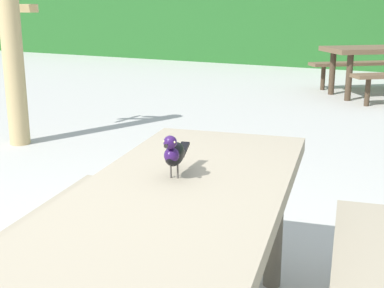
% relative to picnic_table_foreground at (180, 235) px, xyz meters
% --- Properties ---
extents(picnic_table_foreground, '(1.96, 1.98, 0.74)m').
position_rel_picnic_table_foreground_xyz_m(picnic_table_foreground, '(0.00, 0.00, 0.00)').
color(picnic_table_foreground, gray).
rests_on(picnic_table_foreground, ground).
extents(bird_grackle, '(0.11, 0.28, 0.18)m').
position_rel_picnic_table_foreground_xyz_m(bird_grackle, '(-0.08, 0.10, 0.29)').
color(bird_grackle, black).
rests_on(bird_grackle, picnic_table_foreground).
extents(picnic_table_mid_left, '(2.38, 2.38, 0.74)m').
position_rel_picnic_table_foreground_xyz_m(picnic_table_mid_left, '(-0.16, 6.84, 0.00)').
color(picnic_table_mid_left, brown).
rests_on(picnic_table_mid_left, ground).
extents(stalk_post_left_side, '(0.40, 0.52, 1.95)m').
position_rel_picnic_table_foreground_xyz_m(stalk_post_left_side, '(-3.05, 2.24, 0.43)').
color(stalk_post_left_side, tan).
rests_on(stalk_post_left_side, ground).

